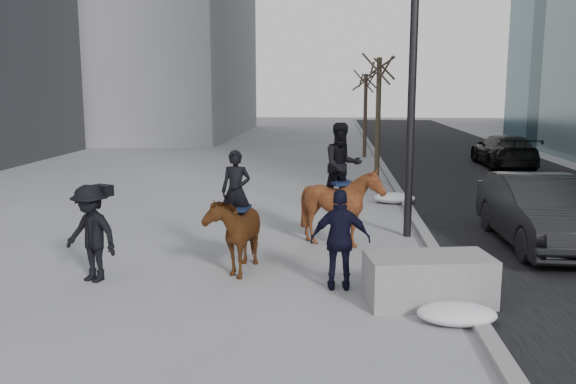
# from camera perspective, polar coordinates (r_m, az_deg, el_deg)

# --- Properties ---
(ground) EXTENTS (120.00, 120.00, 0.00)m
(ground) POSITION_cam_1_polar(r_m,az_deg,el_deg) (10.72, -0.48, -9.03)
(ground) COLOR gray
(ground) RESTS_ON ground
(road) EXTENTS (8.00, 90.00, 0.01)m
(road) POSITION_cam_1_polar(r_m,az_deg,el_deg) (21.32, 20.98, -0.17)
(road) COLOR black
(road) RESTS_ON ground
(curb) EXTENTS (0.25, 90.00, 0.12)m
(curb) POSITION_cam_1_polar(r_m,az_deg,el_deg) (20.51, 10.23, 0.12)
(curb) COLOR gray
(curb) RESTS_ON ground
(planter) EXTENTS (2.12, 1.29, 0.79)m
(planter) POSITION_cam_1_polar(r_m,az_deg,el_deg) (10.18, 13.00, -7.97)
(planter) COLOR gray
(planter) RESTS_ON ground
(car_near) EXTENTS (1.70, 4.72, 1.55)m
(car_near) POSITION_cam_1_polar(r_m,az_deg,el_deg) (14.38, 22.52, -1.72)
(car_near) COLOR black
(car_near) RESTS_ON ground
(car_far) EXTENTS (2.02, 4.93, 1.43)m
(car_far) POSITION_cam_1_polar(r_m,az_deg,el_deg) (28.25, 19.54, 3.68)
(car_far) COLOR black
(car_far) RESTS_ON ground
(tree_near) EXTENTS (1.20, 1.20, 4.96)m
(tree_near) POSITION_cam_1_polar(r_m,az_deg,el_deg) (21.72, 8.43, 7.13)
(tree_near) COLOR #332B1E
(tree_near) RESTS_ON ground
(tree_far) EXTENTS (1.20, 1.20, 4.54)m
(tree_far) POSITION_cam_1_polar(r_m,az_deg,el_deg) (30.47, 7.25, 7.51)
(tree_far) COLOR #372920
(tree_far) RESTS_ON ground
(mounted_left) EXTENTS (0.96, 1.84, 2.29)m
(mounted_left) POSITION_cam_1_polar(r_m,az_deg,el_deg) (11.63, -4.94, -3.19)
(mounted_left) COLOR #4E280F
(mounted_left) RESTS_ON ground
(mounted_right) EXTENTS (1.89, 2.00, 2.70)m
(mounted_right) POSITION_cam_1_polar(r_m,az_deg,el_deg) (13.28, 5.05, -0.53)
(mounted_right) COLOR #46180E
(mounted_right) RESTS_ON ground
(feeder) EXTENTS (1.04, 0.87, 1.75)m
(feeder) POSITION_cam_1_polar(r_m,az_deg,el_deg) (10.49, 4.94, -4.49)
(feeder) COLOR black
(feeder) RESTS_ON ground
(camera_crew) EXTENTS (1.30, 1.06, 1.75)m
(camera_crew) POSITION_cam_1_polar(r_m,az_deg,el_deg) (11.45, -17.94, -3.67)
(camera_crew) COLOR black
(camera_crew) RESTS_ON ground
(lamppost) EXTENTS (0.25, 1.53, 9.09)m
(lamppost) POSITION_cam_1_polar(r_m,az_deg,el_deg) (14.39, 11.69, 15.73)
(lamppost) COLOR black
(lamppost) RESTS_ON ground
(snow_piles) EXTENTS (1.25, 10.25, 0.32)m
(snow_piles) POSITION_cam_1_polar(r_m,az_deg,el_deg) (14.38, 11.58, -3.68)
(snow_piles) COLOR silver
(snow_piles) RESTS_ON ground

